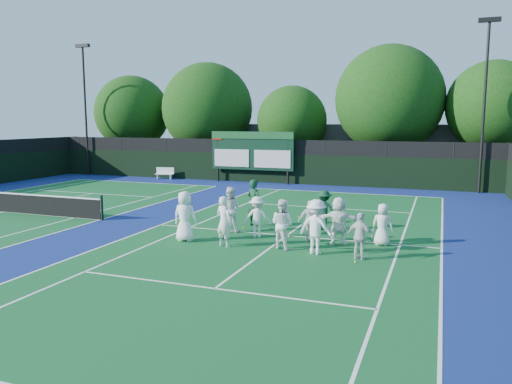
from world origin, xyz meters
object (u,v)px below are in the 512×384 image
(tennis_net, at_px, (4,202))
(coach_left, at_px, (254,203))
(scoreboard, at_px, (252,151))
(bench, at_px, (165,173))

(tennis_net, bearing_deg, coach_left, 5.50)
(scoreboard, relative_size, tennis_net, 0.53)
(tennis_net, distance_m, coach_left, 12.29)
(scoreboard, height_order, bench, scoreboard)
(coach_left, bearing_deg, bench, -23.65)
(scoreboard, relative_size, bench, 4.27)
(tennis_net, height_order, bench, tennis_net)
(scoreboard, height_order, tennis_net, scoreboard)
(tennis_net, height_order, coach_left, coach_left)
(tennis_net, bearing_deg, bench, 89.31)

